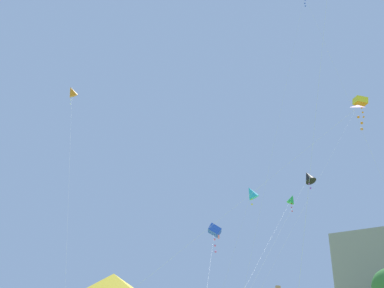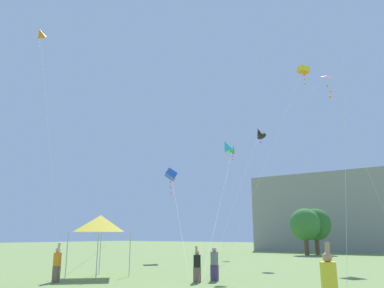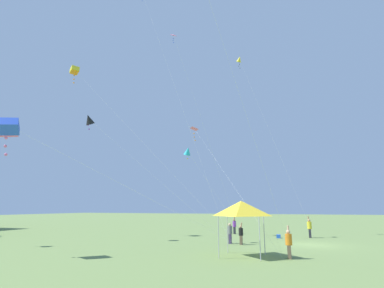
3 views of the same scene
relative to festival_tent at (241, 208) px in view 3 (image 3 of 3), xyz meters
name	(u,v)px [view 3 (image 3 of 3)]	position (x,y,z in m)	size (l,w,h in m)	color
ground_plane	(310,245)	(7.69, -4.16, -2.92)	(220.00, 220.00, 0.00)	olive
festival_tent	(241,208)	(0.00, 0.00, 0.00)	(2.72, 2.72, 3.40)	#B7B7BC
cooler_box	(279,236)	(12.43, -1.40, -2.75)	(0.54, 0.37, 0.33)	blue
person_grey_shirt	(230,233)	(6.29, 2.15, -2.01)	(0.40, 0.40, 1.67)	#473860
person_purple_shirt	(234,226)	(15.61, 3.63, -1.99)	(0.39, 0.39, 1.91)	#282833
person_black_shirt	(241,234)	(5.88, 1.15, -2.06)	(0.36, 0.36, 1.76)	brown
person_yellow_shirt	(310,227)	(13.75, -4.37, -1.90)	(0.43, 0.43, 2.09)	#282833
person_orange_shirt	(289,243)	(0.04, -2.77, -1.99)	(0.39, 0.39, 1.91)	brown
kite_blue_box_0	(9,127)	(-5.65, 14.04, 5.17)	(12.03, 13.87, 8.75)	silver
kite_black_diamond_1	(89,120)	(3.52, 15.13, 8.38)	(3.08, 13.75, 11.98)	silver
kite_cyan_diamond_5	(188,151)	(5.29, 5.60, 5.00)	(1.47, 5.44, 8.43)	silver
kite_yellow_diamond_6	(239,60)	(14.33, 2.16, 17.82)	(0.80, 7.36, 21.29)	silver
kite_yellow_box_7	(75,71)	(6.43, 20.03, 15.61)	(1.32, 19.14, 18.95)	silver
kite_pink_delta_8	(175,40)	(8.69, 8.39, 18.48)	(7.15, 5.86, 22.18)	silver
kite_pink_delta_9	(195,130)	(11.57, 7.02, 8.69)	(12.29, 10.01, 12.06)	silver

